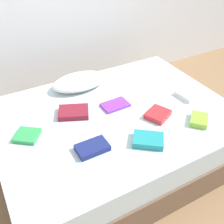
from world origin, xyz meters
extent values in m
plane|color=#93704C|center=(0.00, 0.00, 0.00)|extent=(8.00, 8.00, 0.00)
cube|color=brown|center=(0.00, 0.00, 0.14)|extent=(2.00, 1.50, 0.28)
cube|color=silver|center=(0.00, 0.00, 0.39)|extent=(1.96, 1.46, 0.22)
ellipsoid|color=white|center=(-0.09, 0.53, 0.56)|extent=(0.53, 0.31, 0.12)
cube|color=green|center=(-0.72, 0.06, 0.52)|extent=(0.24, 0.23, 0.03)
cube|color=navy|center=(-0.35, -0.30, 0.52)|extent=(0.23, 0.15, 0.04)
cube|color=purple|center=(0.05, 0.09, 0.51)|extent=(0.23, 0.16, 0.02)
cube|color=red|center=(0.29, -0.21, 0.52)|extent=(0.24, 0.23, 0.05)
cube|color=#8CC638|center=(0.53, -0.43, 0.52)|extent=(0.22, 0.21, 0.05)
cube|color=white|center=(0.73, -0.10, 0.52)|extent=(0.22, 0.20, 0.04)
cube|color=maroon|center=(-0.31, 0.15, 0.52)|extent=(0.30, 0.26, 0.05)
cube|color=teal|center=(0.04, -0.43, 0.52)|extent=(0.27, 0.26, 0.05)
camera|label=1|loc=(-0.89, -1.56, 1.86)|focal=43.03mm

